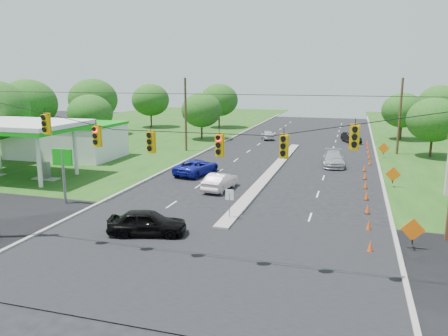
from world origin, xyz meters
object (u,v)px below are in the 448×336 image
(gas_station, at_px, (59,137))
(blue_pickup, at_px, (197,167))
(black_sedan, at_px, (147,223))
(white_sedan, at_px, (220,181))

(gas_station, height_order, blue_pickup, gas_station)
(blue_pickup, bearing_deg, gas_station, 4.35)
(black_sedan, xyz_separation_m, blue_pickup, (-2.85, 16.09, -0.04))
(gas_station, distance_m, black_sedan, 27.04)
(gas_station, relative_size, blue_pickup, 3.72)
(black_sedan, bearing_deg, white_sedan, -19.91)
(black_sedan, xyz_separation_m, white_sedan, (0.98, 11.29, -0.06))
(gas_station, height_order, white_sedan, gas_station)
(gas_station, xyz_separation_m, white_sedan, (20.77, -7.04, -1.86))
(black_sedan, bearing_deg, blue_pickup, -4.89)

